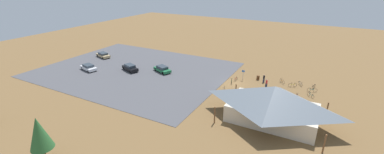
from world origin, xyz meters
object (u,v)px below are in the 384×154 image
(car_green_inner_stall, at_px, (162,69))
(visitor_by_pavilion, at_px, (266,83))
(bicycle_red_yard_right, at_px, (297,96))
(bicycle_orange_edge_south, at_px, (282,81))
(bicycle_black_yard_left, at_px, (314,87))
(bicycle_purple_near_sign, at_px, (280,91))
(trash_bin, at_px, (258,78))
(bicycle_green_by_bin, at_px, (231,82))
(car_black_front_row, at_px, (130,68))
(bike_pavilion, at_px, (273,102))
(bicycle_blue_yard_center, at_px, (261,92))
(bicycle_red_back_row, at_px, (236,79))
(bicycle_teal_trailside, at_px, (312,90))
(car_white_by_curb, at_px, (88,67))
(visitor_near_lot, at_px, (264,78))
(bicycle_yellow_near_porch, at_px, (292,85))
(bicycle_teal_edge_north, at_px, (311,95))
(pine_far_west, at_px, (39,133))
(lot_sign, at_px, (243,73))
(bicycle_silver_yard_front, at_px, (300,84))
(car_tan_near_entry, at_px, (103,55))
(bicycle_white_mid_cluster, at_px, (224,89))

(car_green_inner_stall, distance_m, visitor_by_pavilion, 22.69)
(bicycle_red_yard_right, xyz_separation_m, bicycle_orange_edge_south, (3.54, -5.64, 0.03))
(bicycle_black_yard_left, bearing_deg, bicycle_purple_near_sign, 43.17)
(trash_bin, relative_size, visitor_by_pavilion, 0.51)
(bicycle_green_by_bin, xyz_separation_m, car_black_front_row, (22.87, 3.95, 0.37))
(bicycle_green_by_bin, distance_m, bicycle_purple_near_sign, 9.34)
(bike_pavilion, relative_size, bicycle_blue_yard_center, 9.94)
(bicycle_black_yard_left, bearing_deg, bicycle_red_back_row, 13.12)
(bicycle_teal_trailside, bearing_deg, car_green_inner_stall, 8.33)
(bicycle_red_back_row, xyz_separation_m, car_white_by_curb, (31.80, 10.02, 0.36))
(bicycle_purple_near_sign, relative_size, visitor_near_lot, 0.93)
(bicycle_yellow_near_porch, bearing_deg, visitor_near_lot, 4.18)
(bicycle_teal_edge_north, distance_m, bicycle_red_back_row, 14.32)
(bicycle_orange_edge_south, distance_m, car_green_inner_stall, 25.66)
(bicycle_purple_near_sign, distance_m, bicycle_teal_trailside, 6.15)
(bicycle_purple_near_sign, relative_size, visitor_by_pavilion, 0.91)
(bicycle_teal_edge_north, relative_size, bicycle_green_by_bin, 0.71)
(bicycle_red_yard_right, distance_m, bicycle_yellow_near_porch, 4.89)
(trash_bin, relative_size, car_black_front_row, 0.19)
(bike_pavilion, relative_size, bicycle_purple_near_sign, 9.21)
(bicycle_blue_yard_center, xyz_separation_m, bicycle_purple_near_sign, (-2.91, -2.33, 0.04))
(bicycle_yellow_near_porch, bearing_deg, bicycle_teal_edge_north, 138.03)
(bicycle_red_yard_right, bearing_deg, pine_far_west, 52.81)
(lot_sign, relative_size, bicycle_red_yard_right, 1.39)
(visitor_near_lot, bearing_deg, bicycle_teal_edge_north, 162.99)
(car_green_inner_stall, bearing_deg, bicycle_yellow_near_porch, -169.23)
(pine_far_west, distance_m, bicycle_yellow_near_porch, 42.46)
(bike_pavilion, height_order, bicycle_silver_yard_front, bike_pavilion)
(bicycle_purple_near_sign, bearing_deg, bicycle_red_back_row, -10.70)
(car_tan_near_entry, distance_m, car_black_front_row, 13.95)
(visitor_by_pavilion, bearing_deg, bike_pavilion, 106.23)
(trash_bin, relative_size, bicycle_purple_near_sign, 0.56)
(bicycle_yellow_near_porch, xyz_separation_m, bicycle_orange_edge_south, (2.09, -0.97, -0.01))
(trash_bin, bearing_deg, bike_pavilion, 111.29)
(pine_far_west, bearing_deg, bicycle_purple_near_sign, -122.65)
(pine_far_west, distance_m, bicycle_white_mid_cluster, 30.49)
(bicycle_blue_yard_center, height_order, bicycle_teal_trailside, bicycle_teal_trailside)
(lot_sign, xyz_separation_m, bicycle_green_by_bin, (1.40, 2.97, -1.01))
(bicycle_teal_edge_north, bearing_deg, car_white_by_curb, 11.05)
(car_white_by_curb, xyz_separation_m, car_green_inner_stall, (-15.56, -7.01, 0.02))
(bicycle_green_by_bin, relative_size, bicycle_orange_edge_south, 1.31)
(car_black_front_row, bearing_deg, visitor_near_lot, -165.16)
(bicycle_orange_edge_south, distance_m, visitor_near_lot, 3.70)
(trash_bin, height_order, bicycle_teal_edge_north, trash_bin)
(bicycle_red_yard_right, bearing_deg, bicycle_purple_near_sign, -14.81)
(bicycle_yellow_near_porch, bearing_deg, visitor_by_pavilion, 31.34)
(pine_far_west, bearing_deg, trash_bin, -112.92)
(bicycle_black_yard_left, bearing_deg, car_green_inner_stall, 11.74)
(bicycle_red_yard_right, height_order, bicycle_blue_yard_center, bicycle_red_yard_right)
(bicycle_silver_yard_front, bearing_deg, bicycle_green_by_bin, 24.06)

